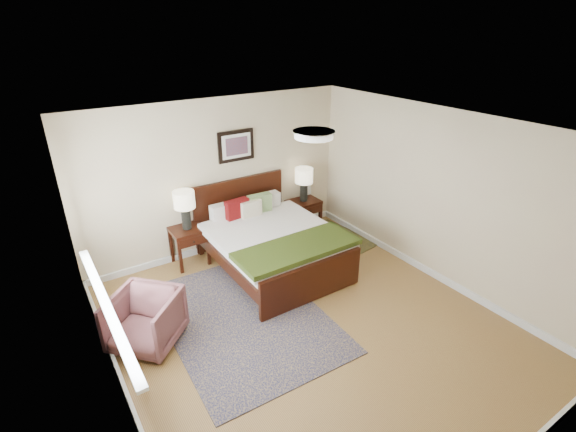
% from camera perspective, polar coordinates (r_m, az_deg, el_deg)
% --- Properties ---
extents(floor, '(5.00, 5.00, 0.00)m').
position_cam_1_polar(floor, '(5.51, 2.85, -14.63)').
color(floor, olive).
rests_on(floor, ground).
extents(back_wall, '(4.50, 0.04, 2.50)m').
position_cam_1_polar(back_wall, '(6.80, -9.47, 5.27)').
color(back_wall, beige).
rests_on(back_wall, ground).
extents(front_wall, '(4.50, 0.04, 2.50)m').
position_cam_1_polar(front_wall, '(3.53, 29.52, -18.89)').
color(front_wall, beige).
rests_on(front_wall, ground).
extents(left_wall, '(0.04, 5.00, 2.50)m').
position_cam_1_polar(left_wall, '(4.08, -23.72, -11.09)').
color(left_wall, beige).
rests_on(left_wall, ground).
extents(right_wall, '(0.04, 5.00, 2.50)m').
position_cam_1_polar(right_wall, '(6.30, 19.89, 2.43)').
color(right_wall, beige).
rests_on(right_wall, ground).
extents(ceiling, '(4.50, 5.00, 0.02)m').
position_cam_1_polar(ceiling, '(4.36, 3.56, 11.56)').
color(ceiling, white).
rests_on(ceiling, back_wall).
extents(window, '(0.11, 2.72, 1.32)m').
position_cam_1_polar(window, '(4.62, -25.09, -5.09)').
color(window, silver).
rests_on(window, left_wall).
extents(ceil_fixture, '(0.44, 0.44, 0.08)m').
position_cam_1_polar(ceil_fixture, '(4.37, 3.54, 11.11)').
color(ceil_fixture, white).
rests_on(ceil_fixture, ceiling).
extents(bed, '(1.77, 2.14, 1.15)m').
position_cam_1_polar(bed, '(6.37, -2.35, -2.90)').
color(bed, black).
rests_on(bed, ground).
extents(wall_art, '(0.62, 0.05, 0.50)m').
position_cam_1_polar(wall_art, '(6.77, -7.10, 9.50)').
color(wall_art, black).
rests_on(wall_art, back_wall).
extents(nightstand_left, '(0.51, 0.46, 0.61)m').
position_cam_1_polar(nightstand_left, '(6.66, -13.43, -2.69)').
color(nightstand_left, black).
rests_on(nightstand_left, ground).
extents(nightstand_right, '(0.57, 0.43, 0.56)m').
position_cam_1_polar(nightstand_right, '(7.65, 2.17, 0.58)').
color(nightstand_right, black).
rests_on(nightstand_right, ground).
extents(lamp_left, '(0.32, 0.32, 0.61)m').
position_cam_1_polar(lamp_left, '(6.45, -13.98, 1.69)').
color(lamp_left, black).
rests_on(lamp_left, nightstand_left).
extents(lamp_right, '(0.32, 0.32, 0.61)m').
position_cam_1_polar(lamp_right, '(7.42, 2.20, 5.12)').
color(lamp_right, black).
rests_on(lamp_right, nightstand_right).
extents(armchair, '(1.04, 1.04, 0.68)m').
position_cam_1_polar(armchair, '(5.30, -18.94, -13.33)').
color(armchair, brown).
rests_on(armchair, ground).
extents(rug_persian, '(2.00, 2.75, 0.01)m').
position_cam_1_polar(rug_persian, '(5.64, -6.01, -13.57)').
color(rug_persian, '#0B143A').
rests_on(rug_persian, ground).
extents(rug_navy, '(1.03, 1.40, 0.01)m').
position_cam_1_polar(rug_navy, '(7.50, 6.70, -3.01)').
color(rug_navy, black).
rests_on(rug_navy, ground).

